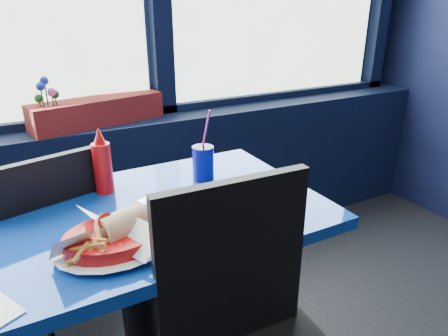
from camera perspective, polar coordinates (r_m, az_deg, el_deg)
window_sill at (r=2.17m, az=-26.65°, el=-6.08°), size 5.00×0.26×0.80m
near_table at (r=1.36m, az=-12.55°, el=-13.16°), size 1.20×0.70×0.75m
chair_near_back at (r=1.61m, az=-21.61°, el=-10.13°), size 0.50×0.50×0.91m
planter_box at (r=2.05m, az=-17.52°, el=7.75°), size 0.66×0.29×0.13m
flower_vase at (r=1.96m, az=-23.53°, el=6.70°), size 0.15×0.15×0.25m
food_basket at (r=1.09m, az=-14.97°, el=-9.22°), size 0.30×0.29×0.10m
ketchup_bottle at (r=1.39m, az=-16.97°, el=0.52°), size 0.06×0.06×0.23m
soda_cup at (r=1.44m, az=-3.00°, el=0.84°), size 0.08×0.08×0.26m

